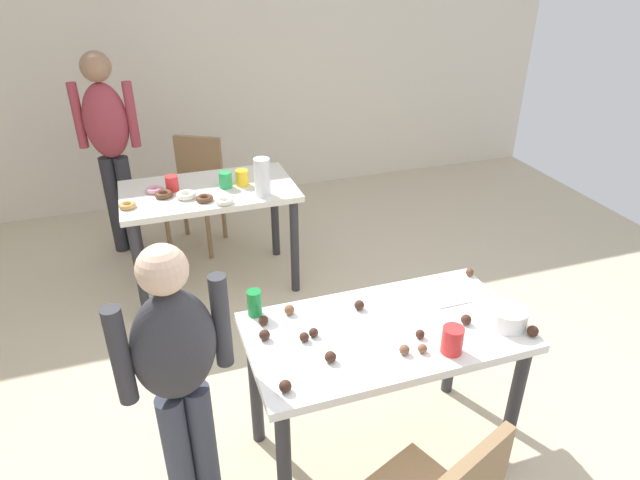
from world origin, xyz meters
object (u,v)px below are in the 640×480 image
chair_far_table (196,186)px  soda_can (254,303)px  pitcher_far (262,177)px  mixing_bowl (508,317)px  person_adult_far (109,138)px  dining_table_near (384,349)px  dining_table_far (210,204)px  person_girl_near (178,372)px

chair_far_table → soda_can: (-0.00, -2.17, 0.31)m
chair_far_table → pitcher_far: (0.34, -0.90, 0.38)m
soda_can → mixing_bowl: bearing=-22.9°
chair_far_table → person_adult_far: (-0.58, 0.05, 0.44)m
dining_table_near → person_adult_far: bearing=113.6°
dining_table_near → soda_can: 0.61m
dining_table_far → dining_table_near: bearing=-74.4°
soda_can → dining_table_far: bearing=89.4°
pitcher_far → soda_can: bearing=-105.1°
person_girl_near → mixing_bowl: person_girl_near is taller
person_adult_far → mixing_bowl: size_ratio=9.56×
person_adult_far → pitcher_far: 1.33m
chair_far_table → person_girl_near: size_ratio=0.65×
person_adult_far → mixing_bowl: bearing=-58.9°
person_adult_far → dining_table_near: bearing=-66.4°
soda_can → pitcher_far: bearing=74.9°
person_girl_near → soda_can: size_ratio=10.91×
person_girl_near → dining_table_near: bearing=2.0°
pitcher_far → person_adult_far: bearing=134.1°
dining_table_far → pitcher_far: 0.46m
mixing_bowl → pitcher_far: 1.83m
dining_table_far → person_girl_near: bearing=-102.0°
dining_table_near → dining_table_far: size_ratio=1.04×
person_girl_near → soda_can: bearing=40.5°
person_girl_near → person_adult_far: (-0.21, 2.54, 0.15)m
dining_table_far → pitcher_far: pitcher_far is taller
dining_table_near → pitcher_far: size_ratio=4.76×
dining_table_near → chair_far_table: bearing=101.7°
person_girl_near → person_adult_far: bearing=94.8°
dining_table_near → person_girl_near: size_ratio=0.90×
person_girl_near → mixing_bowl: bearing=-4.8°
dining_table_near → person_adult_far: size_ratio=0.77×
mixing_bowl → soda_can: size_ratio=1.33×
dining_table_far → person_adult_far: size_ratio=0.74×
mixing_bowl → person_girl_near: bearing=175.2°
dining_table_near → mixing_bowl: size_ratio=7.35×
dining_table_near → chair_far_table: (-0.51, 2.45, -0.14)m
dining_table_near → soda_can: size_ratio=9.80×
dining_table_far → chair_far_table: chair_far_table is taller
soda_can → pitcher_far: 1.32m
dining_table_near → mixing_bowl: mixing_bowl is taller
dining_table_near → person_girl_near: bearing=-178.0°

